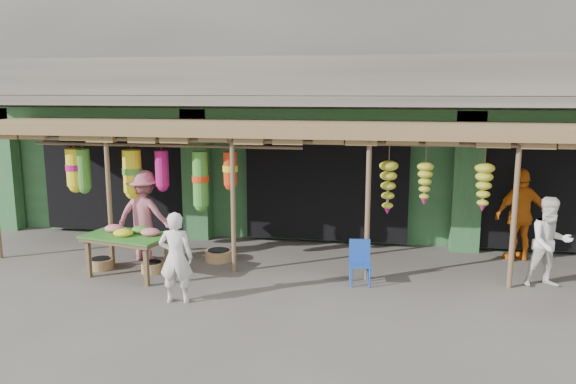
% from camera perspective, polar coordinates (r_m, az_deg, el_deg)
% --- Properties ---
extents(ground, '(80.00, 80.00, 0.00)m').
position_cam_1_polar(ground, '(10.79, 2.60, -8.17)').
color(ground, '#514C47').
rests_on(ground, ground).
extents(building, '(16.40, 6.80, 7.00)m').
position_cam_1_polar(building, '(15.07, 5.18, 10.10)').
color(building, gray).
rests_on(building, ground).
extents(awning, '(14.00, 2.70, 2.79)m').
position_cam_1_polar(awning, '(11.08, 2.42, 5.93)').
color(awning, brown).
rests_on(awning, ground).
extents(flower_table, '(1.70, 1.21, 0.93)m').
position_cam_1_polar(flower_table, '(10.80, -15.88, -4.40)').
color(flower_table, brown).
rests_on(flower_table, ground).
extents(blue_chair, '(0.42, 0.43, 0.79)m').
position_cam_1_polar(blue_chair, '(10.17, 7.31, -6.81)').
color(blue_chair, '#1B47B2').
rests_on(blue_chair, ground).
extents(basket_left, '(0.51, 0.51, 0.20)m').
position_cam_1_polar(basket_left, '(11.57, -18.49, -6.91)').
color(basket_left, brown).
rests_on(basket_left, ground).
extents(basket_mid, '(0.59, 0.59, 0.21)m').
position_cam_1_polar(basket_mid, '(11.57, -7.04, -6.40)').
color(basket_mid, '#A37449').
rests_on(basket_mid, ground).
extents(basket_right, '(0.54, 0.54, 0.19)m').
position_cam_1_polar(basket_right, '(11.08, -13.61, -7.43)').
color(basket_right, '#998247').
rests_on(basket_right, ground).
extents(person_front, '(0.59, 0.43, 1.51)m').
position_cam_1_polar(person_front, '(9.31, -11.32, -6.54)').
color(person_front, white).
rests_on(person_front, ground).
extents(person_right, '(0.89, 0.75, 1.61)m').
position_cam_1_polar(person_right, '(10.82, 25.05, -4.68)').
color(person_right, white).
rests_on(person_right, ground).
extents(person_vendor, '(1.20, 0.84, 1.88)m').
position_cam_1_polar(person_vendor, '(12.24, 22.55, -2.16)').
color(person_vendor, orange).
rests_on(person_vendor, ground).
extents(person_shopper, '(1.22, 0.74, 1.84)m').
position_cam_1_polar(person_shopper, '(11.74, -14.40, -2.30)').
color(person_shopper, '#C26775').
rests_on(person_shopper, ground).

